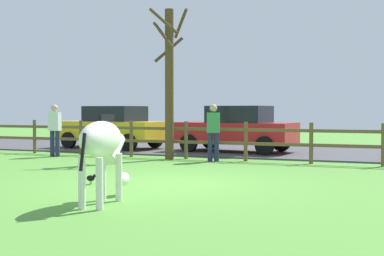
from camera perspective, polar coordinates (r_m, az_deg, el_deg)
name	(u,v)px	position (r m, az deg, el deg)	size (l,w,h in m)	color
ground_plane	(169,184)	(10.60, -2.54, -6.06)	(60.00, 60.00, 0.00)	#549338
parking_asphalt	(274,150)	(19.40, 8.90, -2.32)	(28.00, 7.40, 0.05)	#47474C
paddock_fence	(215,138)	(15.45, 2.53, -1.10)	(20.57, 0.11, 1.13)	brown
bare_tree	(169,79)	(15.69, -2.48, 5.32)	(1.20, 1.10, 4.47)	#513A23
zebra	(103,145)	(8.37, -9.62, -1.87)	(0.67, 1.93, 1.41)	white
crow_on_grass	(91,178)	(10.69, -10.89, -5.34)	(0.22, 0.10, 0.20)	black
parked_car_yellow	(113,127)	(19.73, -8.59, 0.13)	(4.15, 2.21, 1.56)	yellow
parked_car_red	(236,128)	(17.87, 4.84, -0.05)	(4.15, 2.20, 1.56)	red
visitor_left_of_tree	(213,130)	(15.01, 2.33, -0.20)	(0.41, 0.31, 1.64)	#232847
visitor_right_of_tree	(55,128)	(17.10, -14.66, 0.01)	(0.38, 0.26, 1.64)	#232847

